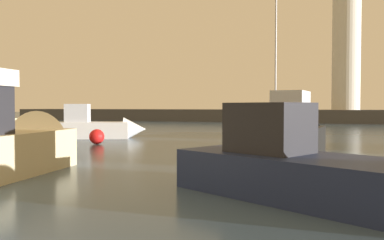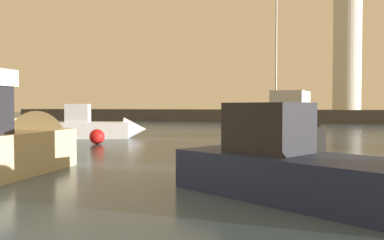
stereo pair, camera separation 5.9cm
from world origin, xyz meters
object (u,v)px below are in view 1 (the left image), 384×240
Objects in this scene: lighthouse at (346,37)px; motorboat_4 at (98,127)px; sailboat_moored at (280,129)px; motorboat_3 at (356,178)px; mooring_buoy at (97,137)px; motorboat_2 at (8,143)px; motorboat_0 at (297,136)px.

lighthouse is 37.29m from motorboat_4.
sailboat_moored is (-4.66, -27.31, -10.36)m from lighthouse.
motorboat_3 is 9.38× the size of mooring_buoy.
motorboat_3 is 21.20m from motorboat_4.
sailboat_moored is at bearing 22.91° from motorboat_4.
motorboat_2 is 9.89m from mooring_buoy.
motorboat_4 is (-5.07, 13.25, -0.22)m from motorboat_2.
motorboat_3 is 1.22× the size of motorboat_4.
motorboat_2 is at bearing -103.56° from lighthouse.
motorboat_0 is at bearing -21.87° from motorboat_4.
motorboat_0 is 11.21m from mooring_buoy.
lighthouse is at bearing 80.31° from sailboat_moored.
motorboat_0 is at bearing -94.00° from lighthouse.
motorboat_2 reaches higher than motorboat_0.
lighthouse is 2.99× the size of motorboat_4.
lighthouse is 2.59× the size of motorboat_0.
motorboat_0 is 1.16× the size of motorboat_4.
motorboat_4 is at bearing 121.39° from mooring_buoy.
lighthouse is 22.95× the size of mooring_buoy.
mooring_buoy is (-13.12, 10.77, -0.22)m from motorboat_3.
motorboat_4 is at bearing 110.93° from motorboat_2.
motorboat_4 is (-16.01, -32.10, -10.18)m from lighthouse.
motorboat_4 is 7.67× the size of mooring_buoy.
sailboat_moored is at bearing 101.89° from motorboat_3.
motorboat_2 is 1.08× the size of motorboat_3.
lighthouse is 1.88× the size of sailboat_moored.
motorboat_3 is at bearing -39.39° from mooring_buoy.
motorboat_4 is at bearing -157.09° from sailboat_moored.
motorboat_4 is (-13.39, 5.37, -0.12)m from motorboat_0.
motorboat_0 is at bearing -8.20° from mooring_buoy.
lighthouse is 2.26× the size of motorboat_2.
motorboat_4 is at bearing 136.67° from motorboat_3.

